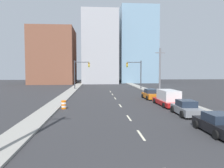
{
  "coord_description": "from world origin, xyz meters",
  "views": [
    {
      "loc": [
        -3.04,
        -6.11,
        4.36
      ],
      "look_at": [
        -0.41,
        29.0,
        2.2
      ],
      "focal_mm": 35.0,
      "sensor_mm": 36.0,
      "label": 1
    }
  ],
  "objects_px": {
    "sedan_gray": "(186,108)",
    "box_truck_red": "(168,98)",
    "utility_pole_right_mid": "(160,71)",
    "sedan_black": "(218,124)",
    "traffic_signal_left": "(79,71)",
    "traffic_signal_right": "(137,71)",
    "traffic_barrel": "(64,105)",
    "sedan_orange": "(150,94)"
  },
  "relations": [
    {
      "from": "traffic_signal_left",
      "to": "utility_pole_right_mid",
      "type": "relative_size",
      "value": 0.82
    },
    {
      "from": "utility_pole_right_mid",
      "to": "sedan_black",
      "type": "bearing_deg",
      "value": -96.5
    },
    {
      "from": "sedan_black",
      "to": "box_truck_red",
      "type": "bearing_deg",
      "value": 87.65
    },
    {
      "from": "utility_pole_right_mid",
      "to": "traffic_signal_right",
      "type": "bearing_deg",
      "value": 95.74
    },
    {
      "from": "traffic_signal_left",
      "to": "traffic_barrel",
      "type": "distance_m",
      "value": 26.08
    },
    {
      "from": "box_truck_red",
      "to": "sedan_orange",
      "type": "bearing_deg",
      "value": 93.8
    },
    {
      "from": "box_truck_red",
      "to": "sedan_orange",
      "type": "relative_size",
      "value": 1.43
    },
    {
      "from": "traffic_barrel",
      "to": "utility_pole_right_mid",
      "type": "bearing_deg",
      "value": 39.3
    },
    {
      "from": "traffic_signal_left",
      "to": "sedan_gray",
      "type": "xyz_separation_m",
      "value": [
        12.76,
        -30.24,
        -3.59
      ]
    },
    {
      "from": "utility_pole_right_mid",
      "to": "sedan_gray",
      "type": "distance_m",
      "value": 17.05
    },
    {
      "from": "utility_pole_right_mid",
      "to": "sedan_orange",
      "type": "relative_size",
      "value": 1.92
    },
    {
      "from": "traffic_signal_right",
      "to": "traffic_signal_left",
      "type": "bearing_deg",
      "value": 180.0
    },
    {
      "from": "traffic_signal_left",
      "to": "utility_pole_right_mid",
      "type": "xyz_separation_m",
      "value": [
        15.02,
        -13.72,
        -0.03
      ]
    },
    {
      "from": "sedan_black",
      "to": "sedan_gray",
      "type": "relative_size",
      "value": 1.0
    },
    {
      "from": "utility_pole_right_mid",
      "to": "box_truck_red",
      "type": "xyz_separation_m",
      "value": [
        -2.14,
        -10.76,
        -3.3
      ]
    },
    {
      "from": "utility_pole_right_mid",
      "to": "sedan_gray",
      "type": "relative_size",
      "value": 1.86
    },
    {
      "from": "sedan_black",
      "to": "sedan_gray",
      "type": "distance_m",
      "value": 6.22
    },
    {
      "from": "traffic_signal_right",
      "to": "sedan_black",
      "type": "height_order",
      "value": "traffic_signal_right"
    },
    {
      "from": "traffic_barrel",
      "to": "box_truck_red",
      "type": "xyz_separation_m",
      "value": [
        12.61,
        1.31,
        0.46
      ]
    },
    {
      "from": "sedan_black",
      "to": "sedan_gray",
      "type": "xyz_separation_m",
      "value": [
        0.33,
        6.21,
        0.04
      ]
    },
    {
      "from": "sedan_black",
      "to": "sedan_gray",
      "type": "bearing_deg",
      "value": 86.77
    },
    {
      "from": "traffic_signal_left",
      "to": "box_truck_red",
      "type": "distance_m",
      "value": 27.86
    },
    {
      "from": "box_truck_red",
      "to": "sedan_orange",
      "type": "height_order",
      "value": "box_truck_red"
    },
    {
      "from": "sedan_gray",
      "to": "box_truck_red",
      "type": "distance_m",
      "value": 5.77
    },
    {
      "from": "traffic_signal_left",
      "to": "traffic_barrel",
      "type": "relative_size",
      "value": 7.07
    },
    {
      "from": "traffic_signal_left",
      "to": "box_truck_red",
      "type": "height_order",
      "value": "traffic_signal_left"
    },
    {
      "from": "traffic_signal_right",
      "to": "sedan_gray",
      "type": "bearing_deg",
      "value": -91.67
    },
    {
      "from": "utility_pole_right_mid",
      "to": "box_truck_red",
      "type": "bearing_deg",
      "value": -101.26
    },
    {
      "from": "utility_pole_right_mid",
      "to": "traffic_signal_left",
      "type": "bearing_deg",
      "value": 137.6
    },
    {
      "from": "box_truck_red",
      "to": "sedan_orange",
      "type": "xyz_separation_m",
      "value": [
        -0.56,
        6.57,
        -0.24
      ]
    },
    {
      "from": "sedan_gray",
      "to": "sedan_orange",
      "type": "relative_size",
      "value": 1.03
    },
    {
      "from": "traffic_signal_right",
      "to": "box_truck_red",
      "type": "xyz_separation_m",
      "value": [
        -0.76,
        -24.48,
        -3.33
      ]
    },
    {
      "from": "traffic_signal_left",
      "to": "traffic_signal_right",
      "type": "distance_m",
      "value": 13.64
    },
    {
      "from": "sedan_black",
      "to": "traffic_barrel",
      "type": "bearing_deg",
      "value": 138.56
    },
    {
      "from": "sedan_gray",
      "to": "sedan_black",
      "type": "bearing_deg",
      "value": -91.27
    },
    {
      "from": "traffic_signal_left",
      "to": "utility_pole_right_mid",
      "type": "distance_m",
      "value": 20.35
    },
    {
      "from": "sedan_orange",
      "to": "box_truck_red",
      "type": "bearing_deg",
      "value": -87.63
    },
    {
      "from": "traffic_signal_right",
      "to": "sedan_gray",
      "type": "relative_size",
      "value": 1.52
    },
    {
      "from": "traffic_barrel",
      "to": "sedan_black",
      "type": "height_order",
      "value": "sedan_black"
    },
    {
      "from": "sedan_black",
      "to": "traffic_signal_left",
      "type": "bearing_deg",
      "value": 108.62
    },
    {
      "from": "traffic_barrel",
      "to": "box_truck_red",
      "type": "bearing_deg",
      "value": 5.95
    },
    {
      "from": "sedan_black",
      "to": "box_truck_red",
      "type": "xyz_separation_m",
      "value": [
        0.45,
        11.97,
        0.3
      ]
    }
  ]
}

